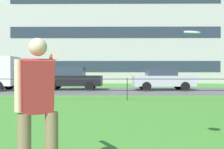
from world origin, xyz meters
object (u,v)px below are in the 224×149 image
frisbee (192,32)px  person_thrower (38,104)px  apartment_building_background (115,25)px  car_silver_center (163,79)px  car_black_right (72,79)px

frisbee → person_thrower: bearing=-151.1°
apartment_building_background → frisbee: bearing=-87.6°
frisbee → car_silver_center: 13.54m
car_silver_center → apartment_building_background: (-3.16, 16.61, 6.41)m
car_black_right → apartment_building_background: size_ratio=0.16×
person_thrower → car_black_right: bearing=97.6°
car_silver_center → apartment_building_background: 18.08m
frisbee → apartment_building_background: size_ratio=0.01×
car_silver_center → car_black_right: bearing=177.9°
person_thrower → frisbee: frisbee is taller
car_black_right → apartment_building_background: (2.94, 16.39, 6.41)m
apartment_building_background → car_silver_center: bearing=-79.2°
person_thrower → apartment_building_background: size_ratio=0.07×
person_thrower → apartment_building_background: apartment_building_background is taller
person_thrower → car_black_right: 14.92m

